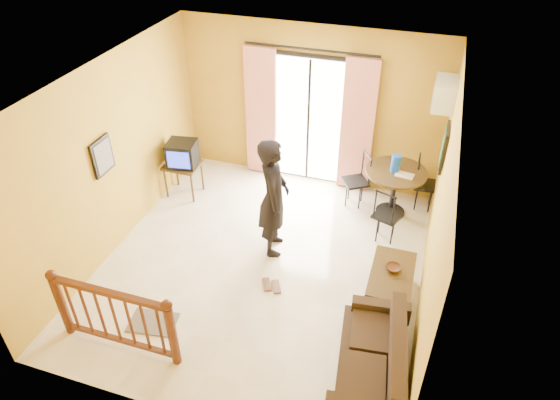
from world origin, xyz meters
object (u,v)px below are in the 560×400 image
(dining_table, at_px, (395,180))
(sofa, at_px, (374,362))
(coffee_table, at_px, (391,281))
(television, at_px, (182,154))
(standing_person, at_px, (274,198))

(dining_table, relative_size, sofa, 0.61)
(dining_table, height_order, coffee_table, dining_table)
(television, xyz_separation_m, standing_person, (1.91, -0.90, 0.12))
(sofa, xyz_separation_m, standing_person, (-1.80, 1.81, 0.65))
(dining_table, height_order, sofa, dining_table)
(dining_table, distance_m, sofa, 3.29)
(dining_table, bearing_deg, sofa, -85.89)
(dining_table, height_order, standing_person, standing_person)
(television, relative_size, sofa, 0.33)
(dining_table, bearing_deg, coffee_table, -83.04)
(television, bearing_deg, sofa, -45.17)
(dining_table, relative_size, standing_person, 0.53)
(television, height_order, sofa, television)
(dining_table, xyz_separation_m, standing_person, (-1.57, -1.45, 0.28))
(standing_person, bearing_deg, sofa, -150.95)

